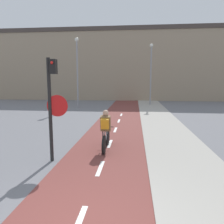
# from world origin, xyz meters

# --- Properties ---
(building_row_background) EXTENTS (60.00, 5.20, 9.08)m
(building_row_background) POSITION_xyz_m (0.00, 26.96, 4.55)
(building_row_background) COLOR gray
(building_row_background) RESTS_ON ground_plane
(traffic_light_pole) EXTENTS (0.67, 0.25, 3.25)m
(traffic_light_pole) POSITION_xyz_m (-1.56, 3.49, 2.01)
(traffic_light_pole) COLOR black
(traffic_light_pole) RESTS_ON ground_plane
(street_lamp_far) EXTENTS (0.36, 0.36, 6.41)m
(street_lamp_far) POSITION_xyz_m (-4.37, 17.17, 3.95)
(street_lamp_far) COLOR gray
(street_lamp_far) RESTS_ON ground_plane
(street_lamp_sidewalk) EXTENTS (0.36, 0.36, 6.14)m
(street_lamp_sidewalk) POSITION_xyz_m (2.55, 19.61, 3.80)
(street_lamp_sidewalk) COLOR gray
(street_lamp_sidewalk) RESTS_ON ground_plane
(cyclist_near) EXTENTS (0.46, 1.75, 1.50)m
(cyclist_near) POSITION_xyz_m (-0.07, 4.76, 0.71)
(cyclist_near) COLOR black
(cyclist_near) RESTS_ON ground_plane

